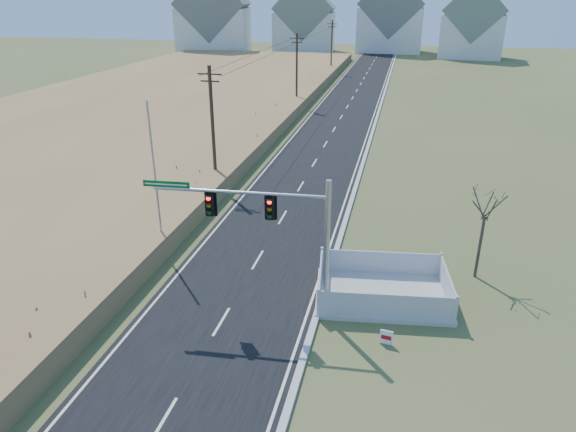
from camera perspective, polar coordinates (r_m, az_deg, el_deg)
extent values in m
plane|color=#4E5629|center=(25.61, -5.89, -9.17)|extent=(260.00, 260.00, 0.00)
cube|color=black|center=(71.96, 6.99, 12.57)|extent=(8.00, 180.00, 0.06)
cube|color=#B2AFA8|center=(71.65, 10.37, 12.37)|extent=(0.30, 180.00, 0.18)
cube|color=#A4814A|center=(69.15, -14.62, 12.06)|extent=(38.00, 110.00, 1.30)
cylinder|color=#422D1E|center=(38.98, -8.36, 9.65)|extent=(0.26, 0.26, 9.00)
cube|color=#422D1E|center=(38.23, -8.71, 15.32)|extent=(1.80, 0.10, 0.10)
cube|color=#422D1E|center=(38.31, -8.67, 14.58)|extent=(1.40, 0.10, 0.10)
cylinder|color=#422D1E|center=(67.33, 0.97, 15.83)|extent=(0.26, 0.26, 9.00)
cube|color=#422D1E|center=(66.90, 1.00, 19.14)|extent=(1.80, 0.10, 0.10)
cube|color=#422D1E|center=(66.94, 0.99, 18.71)|extent=(1.40, 0.10, 0.10)
cylinder|color=#422D1E|center=(96.68, 4.86, 18.20)|extent=(0.26, 0.26, 9.00)
cube|color=#422D1E|center=(96.38, 4.95, 20.51)|extent=(1.80, 0.10, 0.10)
cube|color=#422D1E|center=(96.41, 4.94, 20.21)|extent=(1.40, 0.10, 0.10)
cube|color=silver|center=(128.79, -8.23, 19.67)|extent=(17.38, 13.12, 10.00)
cube|color=slate|center=(128.51, -8.39, 22.29)|extent=(17.69, 13.38, 16.29)
cube|color=silver|center=(131.04, 1.83, 19.74)|extent=(14.66, 10.95, 9.00)
cube|color=slate|center=(130.76, 1.86, 22.10)|extent=(14.93, 11.17, 14.26)
cube|color=silver|center=(132.64, 11.22, 19.59)|extent=(15.00, 10.00, 10.00)
cube|color=slate|center=(132.37, 11.44, 22.14)|extent=(15.27, 10.20, 15.27)
cube|color=silver|center=(125.24, 19.70, 18.26)|extent=(13.87, 10.31, 9.00)
cube|color=slate|center=(124.95, 20.06, 20.71)|extent=(14.12, 10.51, 13.24)
cylinder|color=#9EA0A5|center=(24.29, 4.07, -10.86)|extent=(0.58, 0.58, 0.19)
cylinder|color=#9EA0A5|center=(22.59, 4.31, -4.05)|extent=(0.25, 0.25, 6.71)
cylinder|color=#9EA0A5|center=(22.08, -5.45, 2.62)|extent=(7.66, 0.70, 0.15)
cube|color=black|center=(22.04, -2.00, 0.92)|extent=(0.36, 0.30, 1.05)
cube|color=black|center=(22.67, -8.68, 1.32)|extent=(0.36, 0.30, 1.05)
cube|color=#055A1A|center=(23.01, -13.39, 3.46)|extent=(2.11, 0.19, 0.29)
cube|color=#B7B5AD|center=(25.96, 10.38, -8.66)|extent=(6.92, 5.15, 0.24)
cube|color=silver|center=(23.85, 10.85, -9.79)|extent=(6.08, 0.85, 1.22)
cube|color=silver|center=(27.34, 10.20, -5.07)|extent=(6.08, 0.85, 1.22)
cube|color=silver|center=(25.46, 3.58, -7.02)|extent=(0.59, 4.06, 1.22)
cube|color=silver|center=(26.05, 17.27, -7.40)|extent=(0.59, 4.06, 1.22)
cube|color=white|center=(22.79, 10.87, -13.09)|extent=(0.55, 0.12, 0.68)
cube|color=#A60B13|center=(22.77, 10.85, -13.13)|extent=(0.44, 0.08, 0.20)
cylinder|color=#B7B5AD|center=(30.64, -13.70, -3.69)|extent=(0.39, 0.39, 0.17)
cylinder|color=#9EA0A5|center=(28.96, -14.51, 3.84)|extent=(0.11, 0.11, 8.72)
cylinder|color=#4C3F33|center=(28.28, 20.50, -3.31)|extent=(0.16, 0.16, 3.44)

